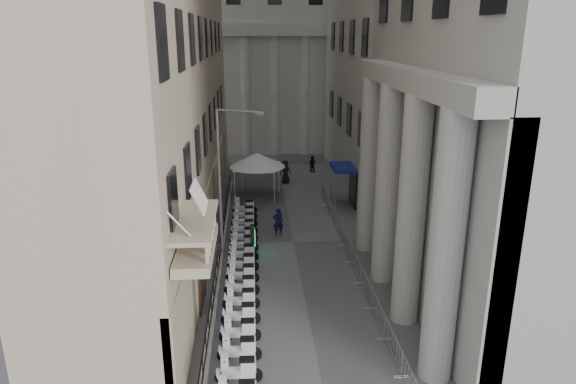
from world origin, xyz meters
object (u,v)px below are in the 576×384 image
at_px(security_tent, 254,159).
at_px(street_lamp, 225,173).
at_px(info_kiosk, 253,240).
at_px(pedestrian_a, 278,222).
at_px(pedestrian_b, 312,164).

xyz_separation_m(security_tent, street_lamp, (-1.57, -12.07, 2.18)).
bearing_deg(security_tent, info_kiosk, -90.92).
bearing_deg(pedestrian_a, info_kiosk, 51.33).
height_order(street_lamp, pedestrian_a, street_lamp).
height_order(street_lamp, pedestrian_b, street_lamp).
distance_m(info_kiosk, pedestrian_b, 18.93).
height_order(street_lamp, info_kiosk, street_lamp).
distance_m(pedestrian_a, pedestrian_b, 15.77).
distance_m(street_lamp, pedestrian_b, 20.61).
relative_size(street_lamp, info_kiosk, 5.04).
distance_m(security_tent, pedestrian_b, 8.95).
height_order(info_kiosk, pedestrian_b, info_kiosk).
bearing_deg(street_lamp, pedestrian_a, 74.65).
xyz_separation_m(security_tent, pedestrian_b, (5.31, 6.87, -2.16)).
bearing_deg(security_tent, pedestrian_b, 52.27).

